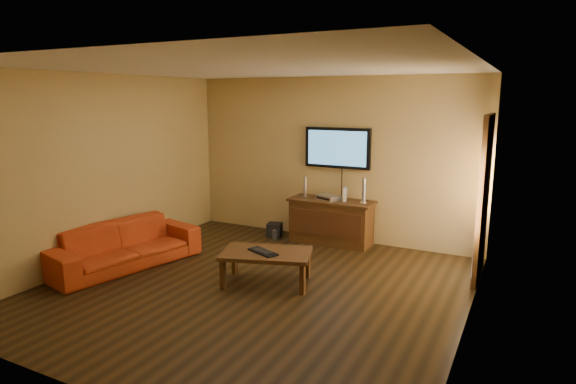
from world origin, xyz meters
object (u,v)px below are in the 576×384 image
Objects in this scene: bottle at (275,236)px; game_console at (345,194)px; television at (337,148)px; subwoofer at (275,230)px; coffee_table at (266,256)px; speaker_left at (305,188)px; speaker_right at (364,192)px; av_receiver at (328,198)px; sofa at (123,238)px; keyboard at (263,252)px; media_console at (331,221)px.

game_console is at bearing 21.07° from bottle.
television is 4.69× the size of subwoofer.
speaker_left is (-0.43, 2.07, 0.50)m from coffee_table.
game_console is 1.03× the size of bottle.
subwoofer is 0.31m from bottle.
speaker_right is 0.60m from av_receiver.
speaker_left is 1.42× the size of subwoofer.
game_console is at bearing -32.03° from sofa.
sofa is 5.35× the size of speaker_right.
coffee_table is at bearing 72.77° from keyboard.
keyboard is at bearing -111.39° from game_console.
keyboard is at bearing -92.14° from media_console.
sofa is at bearing -138.59° from speaker_right.
television is 0.85m from speaker_left.
media_console is at bearing 87.86° from keyboard.
television is at bearing 36.15° from bottle.
coffee_table reaches higher than subwoofer.
media_console is 0.52m from game_console.
speaker_left reaches higher than coffee_table.
coffee_table reaches higher than bottle.
television is 0.86m from speaker_right.
coffee_table is 5.81× the size of bottle.
television is at bearing 3.89° from subwoofer.
subwoofer is at bearing 119.22° from bottle.
television is 0.78m from game_console.
coffee_table is 1.84m from bottle.
subwoofer is (-0.99, -0.13, -0.24)m from media_console.
television is 5.12× the size of bottle.
coffee_table is at bearing -106.08° from speaker_right.
subwoofer is (-0.95, -0.11, -0.64)m from av_receiver.
game_console is 1.42m from subwoofer.
keyboard is at bearing -68.07° from av_receiver.
speaker_left is (1.70, 2.41, 0.47)m from sofa.
game_console is at bearing -178.88° from speaker_right.
av_receiver is at bearing -100.45° from television.
sofa is (-2.19, -2.38, 0.05)m from media_console.
speaker_right is (0.53, 0.03, 0.54)m from media_console.
coffee_table is 3.22× the size of speaker_right.
av_receiver reaches higher than coffee_table.
subwoofer is at bearing -172.81° from media_console.
speaker_left is at bearing 166.20° from game_console.
bottle is (-0.80, -0.37, -0.66)m from av_receiver.
television is 2.38× the size of keyboard.
speaker_left is at bearing 101.69° from coffee_table.
game_console is 2.17m from keyboard.
speaker_right is (0.53, -0.20, -0.65)m from television.
keyboard reaches higher than bottle.
media_console is 5.83× the size of subwoofer.
sofa reaches higher than subwoofer.
av_receiver reaches higher than media_console.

